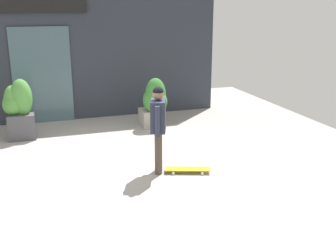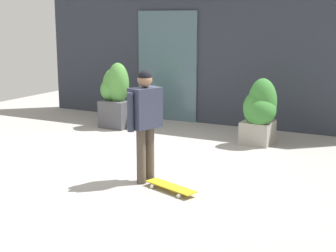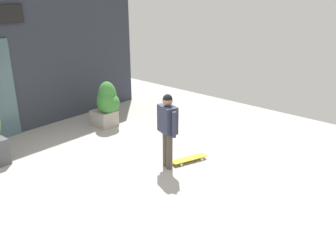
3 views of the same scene
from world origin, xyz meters
name	(u,v)px [view 3 (image 3 of 3)]	position (x,y,z in m)	size (l,w,h in m)	color
ground_plane	(103,172)	(0.00, 0.00, 0.00)	(12.00, 12.00, 0.00)	#9E9993
building_facade	(9,69)	(-0.03, 3.41, 1.66)	(7.87, 0.31, 3.33)	#2D333D
skateboarder	(168,124)	(1.06, -0.86, 0.97)	(0.39, 0.58, 1.60)	#4C4238
skateboard	(189,159)	(1.56, -1.04, 0.06)	(0.84, 0.46, 0.08)	gold
planter_box_right	(107,104)	(1.81, 1.98, 0.62)	(0.63, 0.74, 1.23)	gray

